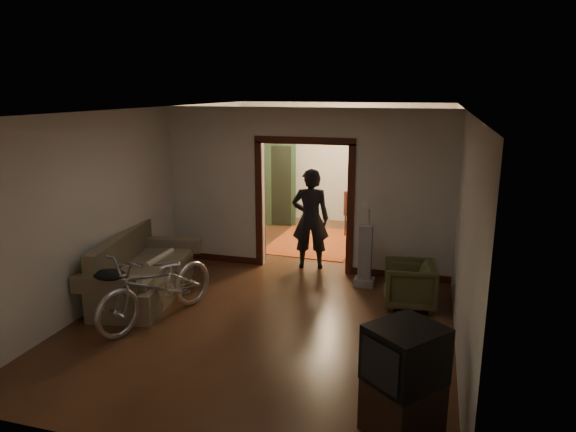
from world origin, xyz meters
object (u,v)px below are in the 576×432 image
at_px(person, 310,219).
at_px(locker, 276,184).
at_px(sofa, 144,267).
at_px(bicycle, 158,285).
at_px(armchair, 409,284).
at_px(desk, 386,211).

bearing_deg(person, locker, -74.43).
bearing_deg(sofa, bicycle, -57.44).
bearing_deg(bicycle, locker, 109.75).
distance_m(person, locker, 3.23).
relative_size(person, locker, 0.95).
distance_m(bicycle, person, 3.08).
relative_size(armchair, person, 0.41).
relative_size(bicycle, desk, 1.76).
relative_size(sofa, bicycle, 1.06).
bearing_deg(desk, armchair, -85.96).
bearing_deg(person, bicycle, 48.48).
bearing_deg(armchair, person, -130.92).
bearing_deg(desk, bicycle, -119.85).
bearing_deg(armchair, desk, -176.37).
xyz_separation_m(armchair, locker, (-3.30, 4.08, 0.60)).
height_order(sofa, person, person).
bearing_deg(armchair, sofa, -85.40).
distance_m(sofa, desk, 5.90).
relative_size(bicycle, locker, 1.04).
bearing_deg(bicycle, person, 80.33).
height_order(sofa, bicycle, bicycle).
xyz_separation_m(locker, desk, (2.56, 0.16, -0.53)).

